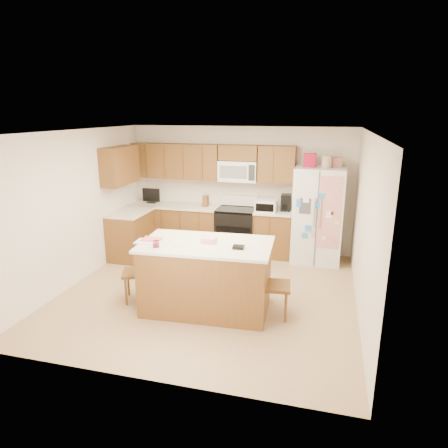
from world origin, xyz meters
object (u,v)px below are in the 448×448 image
(stove, at_px, (237,230))
(island, at_px, (206,276))
(windsor_chair_left, at_px, (138,272))
(windsor_chair_right, at_px, (274,285))
(refrigerator, at_px, (318,214))
(windsor_chair_back, at_px, (212,266))

(stove, distance_m, island, 2.47)
(windsor_chair_left, xyz_separation_m, windsor_chair_right, (2.04, 0.02, 0.01))
(stove, distance_m, refrigerator, 1.63)
(island, relative_size, windsor_chair_back, 2.16)
(windsor_chair_left, height_order, windsor_chair_back, windsor_chair_left)
(refrigerator, height_order, windsor_chair_left, refrigerator)
(windsor_chair_left, relative_size, windsor_chair_right, 0.98)
(refrigerator, relative_size, island, 1.06)
(stove, height_order, refrigerator, refrigerator)
(windsor_chair_back, bearing_deg, stove, 91.23)
(stove, distance_m, windsor_chair_back, 1.88)
(windsor_chair_left, distance_m, windsor_chair_back, 1.16)
(windsor_chair_right, bearing_deg, island, -178.33)
(windsor_chair_back, bearing_deg, island, -81.91)
(stove, xyz_separation_m, refrigerator, (1.57, -0.06, 0.45))
(refrigerator, height_order, island, refrigerator)
(refrigerator, distance_m, windsor_chair_left, 3.51)
(windsor_chair_left, bearing_deg, stove, 68.74)
(island, height_order, windsor_chair_back, island)
(windsor_chair_back, bearing_deg, windsor_chair_right, -28.28)
(refrigerator, distance_m, island, 2.84)
(island, relative_size, windsor_chair_left, 1.99)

